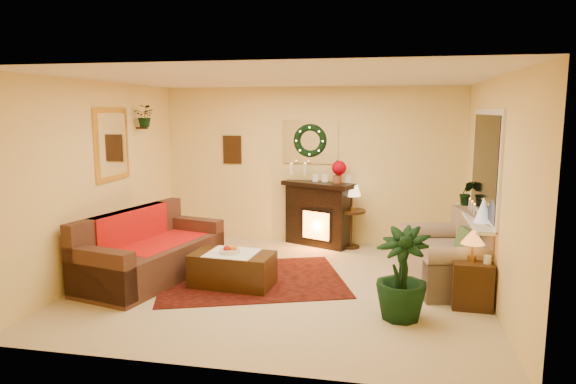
% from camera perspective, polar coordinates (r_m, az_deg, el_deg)
% --- Properties ---
extents(floor, '(5.00, 5.00, 0.00)m').
position_cam_1_polar(floor, '(6.71, -0.60, -10.21)').
color(floor, beige).
rests_on(floor, ground).
extents(ceiling, '(5.00, 5.00, 0.00)m').
position_cam_1_polar(ceiling, '(6.35, -0.63, 12.54)').
color(ceiling, white).
rests_on(ceiling, ground).
extents(wall_back, '(5.00, 5.00, 0.00)m').
position_cam_1_polar(wall_back, '(8.60, 2.49, 2.94)').
color(wall_back, '#EFD88C').
rests_on(wall_back, ground).
extents(wall_front, '(5.00, 5.00, 0.00)m').
position_cam_1_polar(wall_front, '(4.26, -6.89, -3.40)').
color(wall_front, '#EFD88C').
rests_on(wall_front, ground).
extents(wall_left, '(4.50, 4.50, 0.00)m').
position_cam_1_polar(wall_left, '(7.33, -20.11, 1.34)').
color(wall_left, '#EFD88C').
rests_on(wall_left, ground).
extents(wall_right, '(4.50, 4.50, 0.00)m').
position_cam_1_polar(wall_right, '(6.38, 21.94, 0.15)').
color(wall_right, '#EFD88C').
rests_on(wall_right, ground).
extents(area_rug, '(2.82, 2.46, 0.01)m').
position_cam_1_polar(area_rug, '(6.89, -4.05, -9.65)').
color(area_rug, '#461910').
rests_on(area_rug, floor).
extents(sofa, '(1.37, 2.25, 0.90)m').
position_cam_1_polar(sofa, '(7.04, -14.84, -5.94)').
color(sofa, '#52321C').
rests_on(sofa, floor).
extents(red_throw, '(0.83, 1.36, 0.02)m').
position_cam_1_polar(red_throw, '(7.20, -14.53, -5.38)').
color(red_throw, '#D74E26').
rests_on(red_throw, sofa).
extents(fireplace, '(1.12, 0.74, 0.99)m').
position_cam_1_polar(fireplace, '(8.48, 3.35, -2.28)').
color(fireplace, '#341C11').
rests_on(fireplace, floor).
extents(poinsettia, '(0.23, 0.23, 0.23)m').
position_cam_1_polar(poinsettia, '(8.30, 5.70, 2.68)').
color(poinsettia, '#AB000D').
rests_on(poinsettia, fireplace).
extents(mantel_candle_a, '(0.06, 0.06, 0.18)m').
position_cam_1_polar(mantel_candle_a, '(8.40, 0.38, 2.53)').
color(mantel_candle_a, white).
rests_on(mantel_candle_a, fireplace).
extents(mantel_candle_b, '(0.06, 0.06, 0.19)m').
position_cam_1_polar(mantel_candle_b, '(8.42, 1.93, 2.54)').
color(mantel_candle_b, white).
rests_on(mantel_candle_b, fireplace).
extents(mantel_mirror, '(0.92, 0.02, 0.72)m').
position_cam_1_polar(mantel_mirror, '(8.54, 2.48, 5.59)').
color(mantel_mirror, white).
rests_on(mantel_mirror, wall_back).
extents(wreath, '(0.55, 0.11, 0.55)m').
position_cam_1_polar(wreath, '(8.50, 2.44, 5.71)').
color(wreath, '#194719').
rests_on(wreath, wall_back).
extents(wall_art, '(0.32, 0.03, 0.48)m').
position_cam_1_polar(wall_art, '(8.86, -6.21, 4.70)').
color(wall_art, '#381E11').
rests_on(wall_art, wall_back).
extents(gold_mirror, '(0.03, 0.84, 1.00)m').
position_cam_1_polar(gold_mirror, '(7.54, -18.98, 5.03)').
color(gold_mirror, gold).
rests_on(gold_mirror, wall_left).
extents(hanging_plant, '(0.33, 0.28, 0.36)m').
position_cam_1_polar(hanging_plant, '(8.12, -15.53, 7.00)').
color(hanging_plant, '#194719').
rests_on(hanging_plant, wall_left).
extents(loveseat, '(1.17, 1.68, 0.89)m').
position_cam_1_polar(loveseat, '(6.94, 17.23, -6.34)').
color(loveseat, '#7B6854').
rests_on(loveseat, floor).
extents(window_frame, '(0.03, 1.86, 1.36)m').
position_cam_1_polar(window_frame, '(6.88, 21.12, 2.91)').
color(window_frame, white).
rests_on(window_frame, wall_right).
extents(window_glass, '(0.02, 1.70, 1.22)m').
position_cam_1_polar(window_glass, '(6.88, 21.00, 2.91)').
color(window_glass, black).
rests_on(window_glass, wall_right).
extents(window_sill, '(0.22, 1.86, 0.04)m').
position_cam_1_polar(window_sill, '(6.96, 19.95, -2.63)').
color(window_sill, white).
rests_on(window_sill, wall_right).
extents(mini_tree, '(0.21, 0.21, 0.31)m').
position_cam_1_polar(mini_tree, '(6.53, 20.89, -1.90)').
color(mini_tree, white).
rests_on(mini_tree, window_sill).
extents(sill_plant, '(0.25, 0.20, 0.46)m').
position_cam_1_polar(sill_plant, '(7.62, 19.23, 0.02)').
color(sill_plant, '#133410').
rests_on(sill_plant, window_sill).
extents(side_table_round, '(0.62, 0.62, 0.63)m').
position_cam_1_polar(side_table_round, '(8.40, 6.94, -4.00)').
color(side_table_round, black).
rests_on(side_table_round, floor).
extents(lamp_cream, '(0.27, 0.27, 0.42)m').
position_cam_1_polar(lamp_cream, '(8.29, 7.17, -0.28)').
color(lamp_cream, '#F2BA84').
rests_on(lamp_cream, side_table_round).
extents(end_table_square, '(0.45, 0.45, 0.53)m').
position_cam_1_polar(end_table_square, '(6.28, 19.71, -9.52)').
color(end_table_square, black).
rests_on(end_table_square, floor).
extents(lamp_tiffany, '(0.26, 0.26, 0.39)m').
position_cam_1_polar(lamp_tiffany, '(6.17, 19.83, -5.26)').
color(lamp_tiffany, orange).
rests_on(lamp_tiffany, end_table_square).
extents(coffee_table, '(1.07, 0.64, 0.43)m').
position_cam_1_polar(coffee_table, '(6.62, -6.18, -8.62)').
color(coffee_table, black).
rests_on(coffee_table, floor).
extents(fruit_bowl, '(0.26, 0.26, 0.06)m').
position_cam_1_polar(fruit_bowl, '(6.54, -6.47, -6.65)').
color(fruit_bowl, beige).
rests_on(fruit_bowl, coffee_table).
extents(floor_palm, '(2.14, 2.14, 2.99)m').
position_cam_1_polar(floor_palm, '(5.65, 12.51, -9.35)').
color(floor_palm, black).
rests_on(floor_palm, floor).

